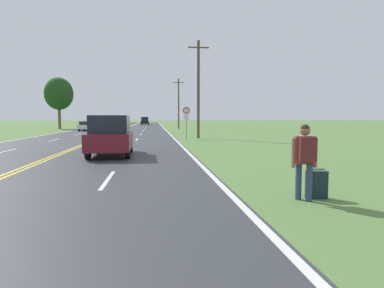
{
  "coord_description": "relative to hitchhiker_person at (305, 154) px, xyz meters",
  "views": [
    {
      "loc": [
        4.56,
        -2.49,
        1.81
      ],
      "look_at": [
        5.98,
        9.94,
        0.83
      ],
      "focal_mm": 32.0,
      "sensor_mm": 36.0,
      "label": 1
    }
  ],
  "objects": [
    {
      "name": "car_black_van_mid_near",
      "position": [
        -5.19,
        76.44,
        -0.03
      ],
      "size": [
        1.91,
        4.53,
        1.91
      ],
      "rotation": [
        0.0,
        0.0,
        -1.57
      ],
      "color": "black",
      "rests_on": "ground"
    },
    {
      "name": "car_white_sedan_approaching",
      "position": [
        -12.04,
        40.44,
        -0.34
      ],
      "size": [
        2.0,
        4.46,
        1.28
      ],
      "rotation": [
        0.0,
        0.0,
        1.52
      ],
      "color": "black",
      "rests_on": "ground"
    },
    {
      "name": "hitchhiker_person",
      "position": [
        0.0,
        0.0,
        0.0
      ],
      "size": [
        0.56,
        0.43,
        1.66
      ],
      "rotation": [
        0.0,
        0.0,
        1.48
      ],
      "color": "navy",
      "rests_on": "ground"
    },
    {
      "name": "utility_pole_midground",
      "position": [
        0.66,
        22.41,
        3.31
      ],
      "size": [
        1.8,
        0.24,
        8.35
      ],
      "color": "brown",
      "rests_on": "ground"
    },
    {
      "name": "tree_left_verge",
      "position": [
        -17.74,
        48.45,
        4.42
      ],
      "size": [
        4.35,
        4.35,
        7.96
      ],
      "color": "brown",
      "rests_on": "ground"
    },
    {
      "name": "utility_pole_far",
      "position": [
        0.84,
        47.71,
        3.1
      ],
      "size": [
        1.8,
        0.24,
        7.93
      ],
      "color": "brown",
      "rests_on": "ground"
    },
    {
      "name": "suitcase",
      "position": [
        0.37,
        0.18,
        -0.71
      ],
      "size": [
        0.47,
        0.23,
        0.67
      ],
      "rotation": [
        0.0,
        0.0,
        1.48
      ],
      "color": "#19282D",
      "rests_on": "ground"
    },
    {
      "name": "traffic_sign",
      "position": [
        -0.56,
        20.66,
        1.0
      ],
      "size": [
        0.6,
        0.1,
        2.66
      ],
      "color": "gray",
      "rests_on": "ground"
    },
    {
      "name": "car_maroon_suv_nearest",
      "position": [
        -5.24,
        9.43,
        -0.02
      ],
      "size": [
        1.98,
        4.33,
        1.9
      ],
      "rotation": [
        0.0,
        0.0,
        -1.55
      ],
      "color": "black",
      "rests_on": "ground"
    }
  ]
}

